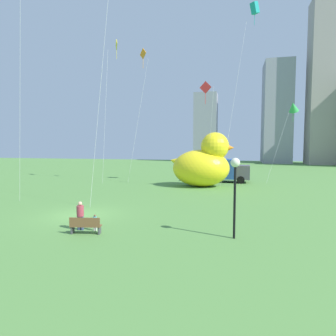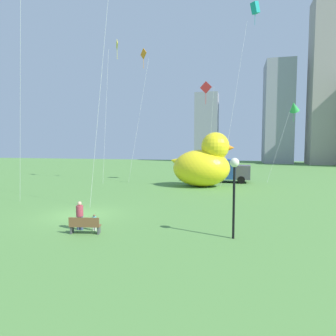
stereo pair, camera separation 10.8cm
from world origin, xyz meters
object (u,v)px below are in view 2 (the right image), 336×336
object	(u,v)px
park_bench	(85,225)
kite_teal	(255,10)
kite_red	(206,92)
box_truck	(224,170)
person_child	(94,222)
kite_orange	(143,62)
kite_yellow	(116,54)
person_adult	(80,214)
giant_inflatable_duck	(204,164)
kite_green	(294,107)
lamppost	(234,177)

from	to	relation	value
park_bench	kite_teal	world-z (taller)	kite_teal
park_bench	kite_red	world-z (taller)	kite_red
park_bench	box_truck	world-z (taller)	box_truck
person_child	kite_orange	size ratio (longest dim) A/B	0.06
kite_red	person_child	bearing A→B (deg)	-104.45
kite_orange	kite_yellow	xyz separation A→B (m)	(-3.47, 0.06, 1.19)
person_adult	kite_red	size ratio (longest dim) A/B	0.14
park_bench	giant_inflatable_duck	bearing A→B (deg)	77.63
person_adult	kite_green	xyz separation A→B (m)	(14.76, 23.08, 8.18)
person_child	box_truck	distance (m)	23.51
person_adult	person_child	bearing A→B (deg)	4.38
person_adult	giant_inflatable_duck	size ratio (longest dim) A/B	0.22
park_bench	kite_red	size ratio (longest dim) A/B	0.15
giant_inflatable_duck	kite_teal	size ratio (longest dim) A/B	0.38
giant_inflatable_duck	lamppost	world-z (taller)	giant_inflatable_duck
person_adult	kite_red	xyz separation A→B (m)	(5.13, 16.75, 9.23)
person_adult	lamppost	distance (m)	8.51
park_bench	person_child	xyz separation A→B (m)	(0.20, 0.69, 0.01)
person_child	kite_red	xyz separation A→B (m)	(4.30, 16.68, 9.61)
park_bench	kite_orange	xyz separation A→B (m)	(-3.36, 20.58, 14.00)
kite_teal	kite_red	bearing A→B (deg)	-162.16
lamppost	kite_red	xyz separation A→B (m)	(-3.08, 16.37, 7.00)
person_adult	kite_orange	world-z (taller)	kite_orange
kite_green	kite_red	world-z (taller)	kite_red
person_adult	giant_inflatable_duck	bearing A→B (deg)	75.33
person_adult	kite_teal	distance (m)	27.19
kite_orange	person_child	bearing A→B (deg)	-79.86
kite_teal	giant_inflatable_duck	bearing A→B (deg)	-179.49
kite_orange	person_adult	bearing A→B (deg)	-82.22
giant_inflatable_duck	kite_red	xyz separation A→B (m)	(0.36, -1.47, 7.55)
kite_yellow	kite_red	size ratio (longest dim) A/B	1.55
person_child	lamppost	xyz separation A→B (m)	(7.38, 0.31, 2.61)
lamppost	kite_red	bearing A→B (deg)	100.64
park_bench	kite_yellow	size ratio (longest dim) A/B	0.10
person_child	park_bench	bearing A→B (deg)	-105.85
kite_red	kite_green	bearing A→B (deg)	33.36
park_bench	person_adult	xyz separation A→B (m)	(-0.64, 0.63, 0.39)
person_child	kite_teal	distance (m)	27.11
kite_orange	box_truck	bearing A→B (deg)	16.47
park_bench	person_child	size ratio (longest dim) A/B	1.87
park_bench	kite_red	bearing A→B (deg)	75.49
lamppost	kite_teal	world-z (taller)	kite_teal
kite_teal	kite_red	xyz separation A→B (m)	(-4.72, -1.52, -8.34)
giant_inflatable_duck	kite_green	size ratio (longest dim) A/B	0.74
giant_inflatable_duck	lamppost	xyz separation A→B (m)	(3.44, -17.84, 0.55)
park_bench	kite_red	xyz separation A→B (m)	(4.50, 17.37, 9.62)
kite_teal	kite_green	world-z (taller)	kite_teal
box_truck	kite_red	world-z (taller)	kite_red
kite_green	park_bench	bearing A→B (deg)	-120.78
kite_orange	kite_yellow	world-z (taller)	kite_yellow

